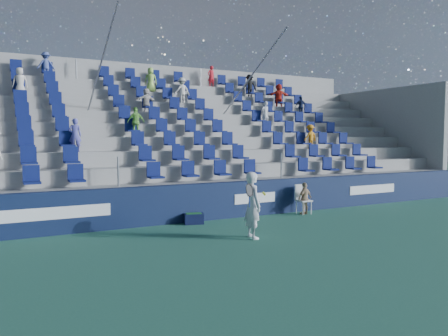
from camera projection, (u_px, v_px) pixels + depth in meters
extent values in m
plane|color=#2C6750|center=(267.00, 239.00, 11.53)|extent=(70.00, 70.00, 0.00)
cube|color=#101C3D|center=(214.00, 201.00, 14.27)|extent=(24.00, 0.30, 1.20)
cube|color=white|center=(51.00, 214.00, 11.80)|extent=(3.20, 0.02, 0.34)
cube|color=white|center=(255.00, 198.00, 14.82)|extent=(1.60, 0.02, 0.34)
cube|color=white|center=(373.00, 189.00, 17.38)|extent=(2.40, 0.02, 0.34)
cube|color=#979793|center=(206.00, 199.00, 14.77)|extent=(24.00, 0.85, 1.20)
cube|color=#979793|center=(196.00, 189.00, 15.51)|extent=(24.00, 0.85, 1.70)
cube|color=#979793|center=(186.00, 180.00, 16.24)|extent=(24.00, 0.85, 2.20)
cube|color=#979793|center=(178.00, 172.00, 16.97)|extent=(24.00, 0.85, 2.70)
cube|color=#979793|center=(170.00, 164.00, 17.71)|extent=(24.00, 0.85, 3.20)
cube|color=#979793|center=(163.00, 157.00, 18.44)|extent=(24.00, 0.85, 3.70)
cube|color=#979793|center=(156.00, 151.00, 19.17)|extent=(24.00, 0.85, 4.20)
cube|color=#979793|center=(150.00, 145.00, 19.90)|extent=(24.00, 0.85, 4.70)
cube|color=#979793|center=(144.00, 139.00, 20.64)|extent=(24.00, 0.85, 5.20)
cube|color=#979793|center=(140.00, 129.00, 21.20)|extent=(24.00, 0.50, 6.20)
cube|color=#979793|center=(380.00, 139.00, 23.14)|extent=(0.30, 7.65, 5.20)
cube|color=#0D1750|center=(206.00, 171.00, 14.71)|extent=(16.05, 0.50, 0.70)
cube|color=#0D1750|center=(196.00, 155.00, 15.42)|extent=(16.05, 0.50, 0.70)
cube|color=#0D1750|center=(186.00, 141.00, 16.14)|extent=(16.05, 0.50, 0.70)
cube|color=#0D1750|center=(178.00, 128.00, 16.85)|extent=(16.05, 0.50, 0.70)
cube|color=#0D1750|center=(170.00, 116.00, 17.57)|extent=(16.05, 0.50, 0.70)
cube|color=#0D1750|center=(162.00, 105.00, 18.29)|extent=(16.05, 0.50, 0.70)
cube|color=#0D1750|center=(156.00, 94.00, 19.00)|extent=(16.05, 0.50, 0.70)
cube|color=#0D1750|center=(149.00, 85.00, 19.72)|extent=(16.05, 0.50, 0.70)
cube|color=#0D1750|center=(144.00, 76.00, 20.43)|extent=(16.05, 0.50, 0.70)
cylinder|color=gray|center=(93.00, 92.00, 16.12)|extent=(0.06, 7.68, 4.55)
cylinder|color=gray|center=(235.00, 99.00, 18.91)|extent=(0.06, 7.68, 4.55)
imported|color=beige|center=(146.00, 100.00, 17.90)|extent=(0.97, 0.58, 1.00)
imported|color=#7CCB51|center=(136.00, 122.00, 16.03)|extent=(0.64, 0.28, 1.09)
imported|color=beige|center=(182.00, 91.00, 19.51)|extent=(0.77, 0.48, 1.15)
imported|color=#172245|center=(301.00, 107.00, 21.58)|extent=(0.64, 0.41, 1.01)
imported|color=#454496|center=(75.00, 135.00, 14.24)|extent=(0.43, 0.31, 1.10)
imported|color=#9ACD52|center=(151.00, 80.00, 19.68)|extent=(0.63, 0.50, 1.13)
imported|color=red|center=(211.00, 77.00, 22.00)|extent=(0.43, 0.32, 1.08)
imported|color=red|center=(279.00, 96.00, 21.94)|extent=(1.13, 0.63, 1.16)
imported|color=orange|center=(310.00, 137.00, 18.76)|extent=(0.71, 0.47, 1.03)
imported|color=beige|center=(20.00, 82.00, 16.45)|extent=(0.55, 0.36, 1.11)
imported|color=silver|center=(265.00, 114.00, 19.63)|extent=(0.43, 0.31, 1.09)
imported|color=black|center=(250.00, 86.00, 22.10)|extent=(0.77, 0.47, 1.16)
imported|color=#455698|center=(46.00, 65.00, 18.40)|extent=(0.70, 0.42, 1.08)
imported|color=silver|center=(253.00, 205.00, 11.55)|extent=(0.48, 0.69, 1.78)
cylinder|color=navy|center=(249.00, 202.00, 11.20)|extent=(0.03, 0.03, 0.28)
torus|color=black|center=(249.00, 190.00, 11.18)|extent=(0.30, 0.17, 0.28)
plane|color=#262626|center=(249.00, 190.00, 11.18)|extent=(0.30, 0.16, 0.29)
sphere|color=#CED531|center=(265.00, 194.00, 11.47)|extent=(0.07, 0.07, 0.07)
sphere|color=#CED531|center=(264.00, 193.00, 11.52)|extent=(0.07, 0.07, 0.07)
cube|color=white|center=(304.00, 201.00, 15.25)|extent=(0.46, 0.46, 0.04)
cube|color=white|center=(300.00, 192.00, 15.42)|extent=(0.45, 0.06, 0.56)
cylinder|color=white|center=(303.00, 209.00, 15.02)|extent=(0.03, 0.03, 0.45)
cylinder|color=white|center=(311.00, 208.00, 15.19)|extent=(0.03, 0.03, 0.45)
cylinder|color=white|center=(296.00, 207.00, 15.34)|extent=(0.03, 0.03, 0.45)
cylinder|color=white|center=(305.00, 206.00, 15.51)|extent=(0.03, 0.03, 0.45)
imported|color=tan|center=(305.00, 198.00, 15.20)|extent=(0.70, 0.41, 1.12)
cube|color=#0E1436|center=(194.00, 219.00, 13.53)|extent=(0.67, 0.53, 0.32)
cube|color=#1E662D|center=(194.00, 216.00, 13.53)|extent=(0.54, 0.40, 0.19)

